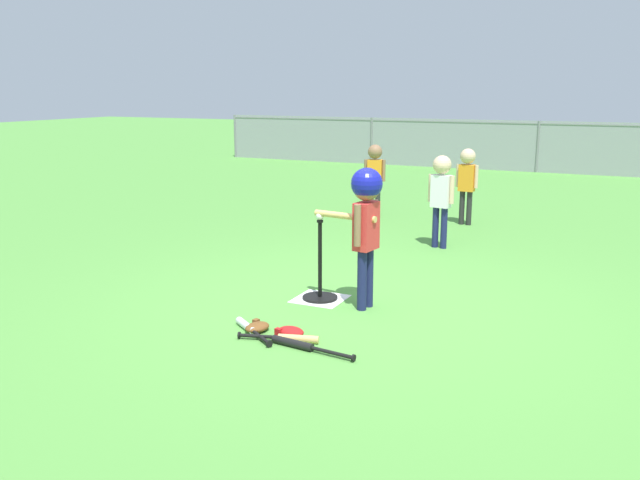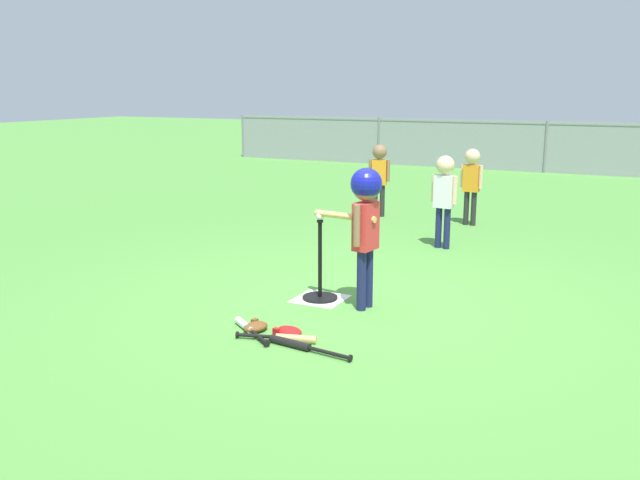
# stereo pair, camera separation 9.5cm
# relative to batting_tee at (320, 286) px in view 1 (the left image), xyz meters

# --- Properties ---
(ground_plane) EXTENTS (60.00, 60.00, 0.00)m
(ground_plane) POSITION_rel_batting_tee_xyz_m (0.37, -0.06, -0.12)
(ground_plane) COLOR #51933D
(home_plate) EXTENTS (0.44, 0.44, 0.01)m
(home_plate) POSITION_rel_batting_tee_xyz_m (0.00, -0.00, -0.12)
(home_plate) COLOR white
(home_plate) RESTS_ON ground_plane
(batting_tee) EXTENTS (0.32, 0.32, 0.73)m
(batting_tee) POSITION_rel_batting_tee_xyz_m (0.00, 0.00, 0.00)
(batting_tee) COLOR black
(batting_tee) RESTS_ON ground_plane
(baseball_on_tee) EXTENTS (0.07, 0.07, 0.07)m
(baseball_on_tee) POSITION_rel_batting_tee_xyz_m (0.00, -0.00, 0.65)
(baseball_on_tee) COLOR white
(baseball_on_tee) RESTS_ON batting_tee
(batter_child) EXTENTS (0.64, 0.35, 1.23)m
(batter_child) POSITION_rel_batting_tee_xyz_m (0.46, -0.06, 0.75)
(batter_child) COLOR #191E4C
(batter_child) RESTS_ON ground_plane
(fielder_near_left) EXTENTS (0.31, 0.21, 1.06)m
(fielder_near_left) POSITION_rel_batting_tee_xyz_m (0.36, 3.98, 0.56)
(fielder_near_left) COLOR #262626
(fielder_near_left) RESTS_ON ground_plane
(fielder_near_right) EXTENTS (0.31, 0.21, 1.06)m
(fielder_near_right) POSITION_rel_batting_tee_xyz_m (-1.02, 4.03, 0.56)
(fielder_near_right) COLOR #262626
(fielder_near_right) RESTS_ON ground_plane
(fielder_deep_right) EXTENTS (0.32, 0.22, 1.11)m
(fielder_deep_right) POSITION_rel_batting_tee_xyz_m (0.42, 2.45, 0.59)
(fielder_deep_right) COLOR #191E4C
(fielder_deep_right) RESTS_ON ground_plane
(spare_bat_silver) EXTENTS (0.52, 0.40, 0.06)m
(spare_bat_silver) POSITION_rel_batting_tee_xyz_m (-0.14, -1.01, -0.09)
(spare_bat_silver) COLOR silver
(spare_bat_silver) RESTS_ON ground_plane
(spare_bat_wood) EXTENTS (0.62, 0.22, 0.06)m
(spare_bat_wood) POSITION_rel_batting_tee_xyz_m (0.25, -1.06, -0.09)
(spare_bat_wood) COLOR #DBB266
(spare_bat_wood) RESTS_ON ground_plane
(spare_bat_black) EXTENTS (0.70, 0.14, 0.06)m
(spare_bat_black) POSITION_rel_batting_tee_xyz_m (0.39, -1.16, -0.09)
(spare_bat_black) COLOR black
(spare_bat_black) RESTS_ON ground_plane
(glove_by_plate) EXTENTS (0.25, 0.20, 0.07)m
(glove_by_plate) POSITION_rel_batting_tee_xyz_m (0.20, -0.95, -0.09)
(glove_by_plate) COLOR #B21919
(glove_by_plate) RESTS_ON ground_plane
(glove_near_bats) EXTENTS (0.20, 0.25, 0.07)m
(glove_near_bats) POSITION_rel_batting_tee_xyz_m (-0.09, -0.97, -0.09)
(glove_near_bats) COLOR brown
(glove_near_bats) RESTS_ON ground_plane
(outfield_fence) EXTENTS (16.06, 0.06, 1.15)m
(outfield_fence) POSITION_rel_batting_tee_xyz_m (0.37, 10.66, 0.50)
(outfield_fence) COLOR slate
(outfield_fence) RESTS_ON ground_plane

